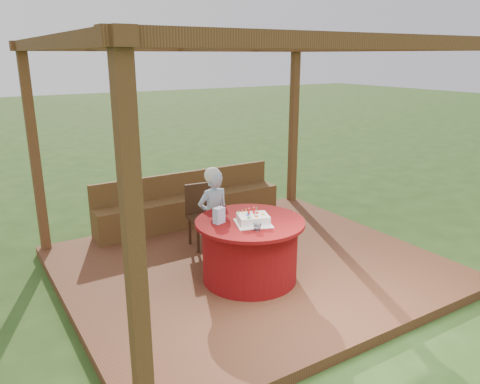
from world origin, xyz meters
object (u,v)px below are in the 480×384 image
(chair, at_px, (203,212))
(gift_bag, at_px, (219,215))
(bench, at_px, (190,207))
(drinking_glass, at_px, (257,227))
(birthday_cake, at_px, (253,219))
(table, at_px, (250,250))
(elderly_woman, at_px, (213,213))

(chair, distance_m, gift_bag, 1.21)
(bench, relative_size, drinking_glass, 33.39)
(birthday_cake, relative_size, gift_bag, 2.72)
(bench, relative_size, table, 2.38)
(birthday_cake, xyz_separation_m, gift_bag, (-0.32, 0.22, 0.04))
(elderly_woman, height_order, gift_bag, elderly_woman)
(drinking_glass, bearing_deg, bench, 81.45)
(table, xyz_separation_m, birthday_cake, (-0.02, -0.10, 0.41))
(elderly_woman, relative_size, birthday_cake, 2.50)
(table, distance_m, chair, 1.23)
(chair, relative_size, gift_bag, 4.78)
(elderly_woman, bearing_deg, drinking_glass, -91.35)
(bench, bearing_deg, gift_bag, -106.71)
(elderly_woman, bearing_deg, table, -83.35)
(elderly_woman, distance_m, drinking_glass, 1.04)
(birthday_cake, distance_m, gift_bag, 0.39)
(table, xyz_separation_m, gift_bag, (-0.34, 0.12, 0.45))
(chair, xyz_separation_m, elderly_woman, (-0.11, -0.50, 0.15))
(birthday_cake, xyz_separation_m, drinking_glass, (-0.09, -0.21, -0.01))
(birthday_cake, height_order, drinking_glass, birthday_cake)
(table, height_order, elderly_woman, elderly_woman)
(bench, xyz_separation_m, gift_bag, (-0.59, -1.97, 0.56))
(table, height_order, birthday_cake, birthday_cake)
(table, height_order, gift_bag, gift_bag)
(birthday_cake, bearing_deg, table, 77.84)
(bench, height_order, gift_bag, gift_bag)
(bench, height_order, drinking_glass, drinking_glass)
(table, distance_m, elderly_woman, 0.77)
(chair, height_order, birthday_cake, birthday_cake)
(bench, height_order, birthday_cake, birthday_cake)
(gift_bag, bearing_deg, birthday_cake, -52.99)
(elderly_woman, distance_m, birthday_cake, 0.84)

